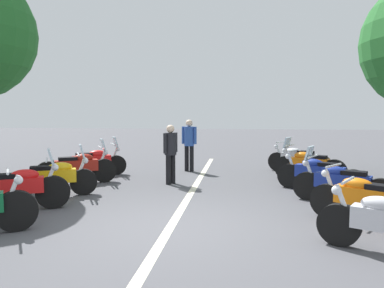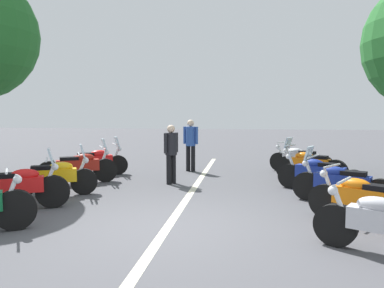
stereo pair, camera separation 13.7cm
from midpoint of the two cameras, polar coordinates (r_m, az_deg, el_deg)
name	(u,v)px [view 1 (the left image)]	position (r m, az deg, el deg)	size (l,w,h in m)	color
ground_plane	(170,227)	(6.31, -4.04, -12.80)	(80.00, 80.00, 0.00)	#4C4C51
lane_centre_stripe	(191,194)	(8.80, -0.68, -7.73)	(13.66, 0.16, 0.01)	beige
motorcycle_left_row_1	(17,187)	(7.96, -26.08, -6.10)	(1.09, 1.87, 1.22)	black
motorcycle_left_row_2	(54,177)	(8.97, -21.17, -4.85)	(1.08, 1.82, 1.20)	black
motorcycle_left_row_3	(78,167)	(10.40, -17.75, -3.40)	(1.18, 1.91, 1.22)	black
motorcycle_left_row_4	(93,161)	(11.55, -15.55, -2.62)	(1.20, 1.89, 1.19)	black
motorcycle_right_row_1	(366,199)	(6.93, 25.00, -7.80)	(1.33, 1.70, 0.99)	black
motorcycle_right_row_2	(341,183)	(8.30, 21.74, -5.59)	(1.12, 1.91, 1.20)	black
motorcycle_right_row_3	(319,173)	(9.44, 18.78, -4.36)	(1.24, 1.93, 0.99)	black
motorcycle_right_row_4	(308,165)	(10.77, 17.32, -3.08)	(1.14, 1.84, 1.23)	black
motorcycle_right_row_5	(298,159)	(12.23, 15.92, -2.27)	(1.22, 1.87, 0.99)	black
bystander_0	(171,150)	(9.88, -3.76, -0.88)	(0.47, 0.32, 1.61)	black
bystander_1	(189,141)	(12.04, -0.77, 0.46)	(0.32, 0.51, 1.71)	black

